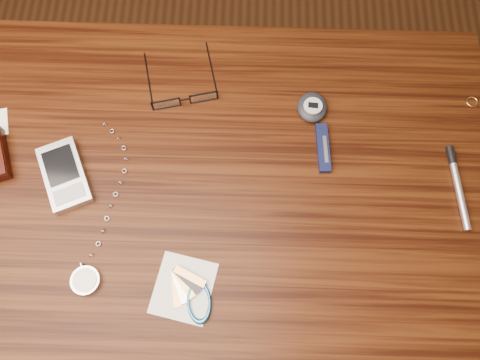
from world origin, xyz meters
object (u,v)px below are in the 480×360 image
at_px(desk, 216,211).
at_px(silver_pen, 457,181).
at_px(pedometer, 312,107).
at_px(notepad_keys, 191,294).
at_px(pocket_watch, 87,275).
at_px(eyeglasses, 184,97).
at_px(pocket_knife, 323,148).
at_px(pda_phone, 64,175).

height_order(desk, silver_pen, silver_pen).
relative_size(pedometer, notepad_keys, 0.56).
relative_size(pocket_watch, pedometer, 4.67).
bearing_deg(pedometer, desk, -135.60).
distance_m(eyeglasses, pedometer, 0.23).
bearing_deg(desk, pocket_knife, 25.55).
xyz_separation_m(pda_phone, silver_pen, (0.68, 0.01, -0.00)).
bearing_deg(pda_phone, pedometer, 18.49).
bearing_deg(pda_phone, silver_pen, 0.97).
relative_size(desk, silver_pen, 6.62).
height_order(pocket_watch, silver_pen, same).
bearing_deg(pedometer, pocket_knife, -76.72).
relative_size(eyeglasses, pda_phone, 1.07).
xyz_separation_m(eyeglasses, pocket_watch, (-0.13, -0.32, -0.01)).
bearing_deg(eyeglasses, pedometer, -3.04).
distance_m(eyeglasses, pocket_knife, 0.27).
xyz_separation_m(desk, pedometer, (0.17, 0.17, 0.11)).
distance_m(desk, silver_pen, 0.43).
relative_size(eyeglasses, notepad_keys, 1.28).
distance_m(eyeglasses, notepad_keys, 0.35).
relative_size(pda_phone, notepad_keys, 1.20).
height_order(notepad_keys, silver_pen, silver_pen).
bearing_deg(desk, eyeglasses, 108.32).
bearing_deg(pocket_knife, notepad_keys, -129.89).
distance_m(desk, pocket_watch, 0.26).
distance_m(eyeglasses, pda_phone, 0.25).
distance_m(pda_phone, pocket_knife, 0.45).
bearing_deg(eyeglasses, pda_phone, -141.56).
bearing_deg(pocket_knife, pda_phone, -171.65).
bearing_deg(pocket_watch, eyeglasses, 67.52).
height_order(pocket_watch, notepad_keys, pocket_watch).
relative_size(pda_phone, pedometer, 2.15).
distance_m(pda_phone, pedometer, 0.45).
height_order(notepad_keys, pocket_knife, pocket_knife).
distance_m(pedometer, silver_pen, 0.28).
distance_m(pda_phone, notepad_keys, 0.30).
distance_m(desk, eyeglasses, 0.22).
bearing_deg(notepad_keys, pda_phone, 140.14).
distance_m(pocket_watch, pda_phone, 0.18).
bearing_deg(pedometer, pocket_watch, -139.65).
xyz_separation_m(desk, silver_pen, (0.42, 0.04, 0.11)).
bearing_deg(pocket_watch, pocket_knife, 31.26).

